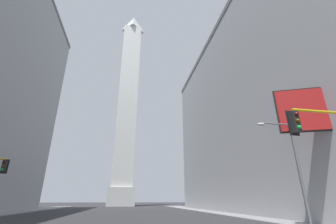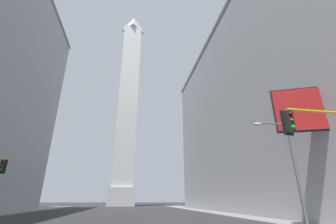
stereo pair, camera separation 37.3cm
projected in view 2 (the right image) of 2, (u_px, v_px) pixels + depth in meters
sidewalk_right at (243, 216)px, 28.36m from camera, size 5.00×96.97×0.15m
building_right at (291, 109)px, 40.15m from camera, size 26.16×58.57×34.27m
obelisk at (128, 100)px, 87.10m from camera, size 8.82×8.82×79.10m
street_lamp at (288, 159)px, 16.85m from camera, size 2.98×0.36×7.72m
billboard_sign at (307, 113)px, 18.20m from camera, size 4.62×2.02×10.78m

